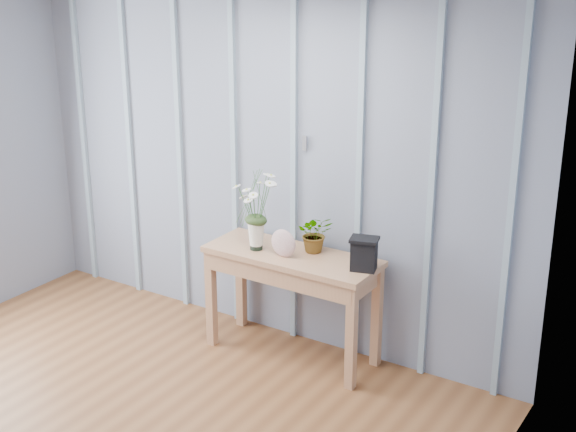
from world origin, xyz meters
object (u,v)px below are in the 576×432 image
Objects in this scene: sideboard at (292,269)px; felt_disc_vessel at (283,243)px; daisy_vase at (256,202)px; carved_box at (364,254)px.

sideboard is 6.31× the size of felt_disc_vessel.
daisy_vase reaches higher than carved_box.
daisy_vase is at bearing -174.86° from carved_box.
sideboard is at bearing 13.99° from daisy_vase.
felt_disc_vessel is at bearing -171.29° from carved_box.
sideboard is 5.57× the size of carved_box.
carved_box is at bearing 9.71° from felt_disc_vessel.
sideboard is at bearing -179.08° from carved_box.
carved_box reaches higher than felt_disc_vessel.
felt_disc_vessel is 0.56m from carved_box.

